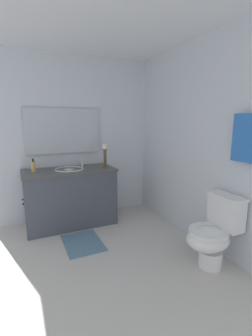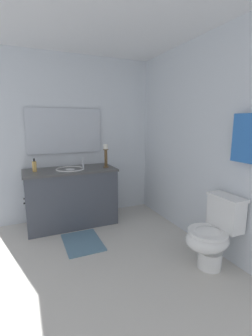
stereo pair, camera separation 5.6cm
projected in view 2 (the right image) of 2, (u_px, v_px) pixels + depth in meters
floor at (111, 267)px, 2.46m from camera, size 3.09×2.44×0.02m
wall_back at (209, 144)px, 2.71m from camera, size 3.09×0.04×2.45m
wall_left at (76, 139)px, 3.61m from camera, size 0.04×2.44×2.45m
ceiling at (108, 4)px, 1.99m from camera, size 3.09×2.44×0.02m
vanity_cabinet at (71, 197)px, 3.41m from camera, size 0.58×1.28×0.82m
sink_basin at (70, 172)px, 3.34m from camera, size 0.40×0.40×0.24m
mirror at (65, 131)px, 3.48m from camera, size 0.02×1.09×0.66m
candle_holder_tall at (106, 155)px, 3.45m from camera, size 0.09×0.09×0.34m
soap_bottle at (34, 166)px, 3.16m from camera, size 0.06×0.06×0.18m
toilet at (213, 234)px, 2.38m from camera, size 0.39×0.54×0.75m
towel_near_vanity at (245, 138)px, 2.18m from camera, size 0.27×0.03×0.45m
bath_mat at (83, 242)px, 2.93m from camera, size 0.60×0.44×0.02m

